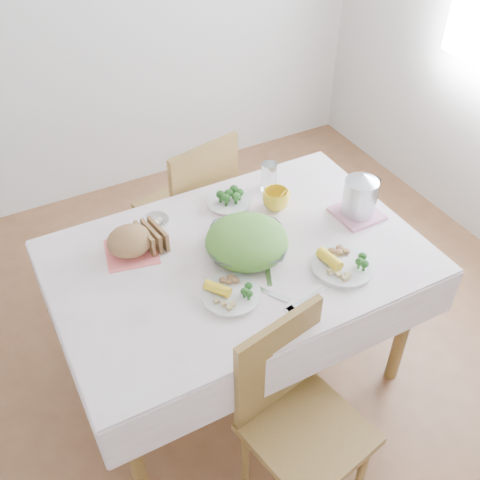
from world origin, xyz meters
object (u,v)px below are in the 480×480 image
dining_table (238,318)px  electric_kettle (360,193)px  yellow_mug (276,199)px  dinner_plate_left (231,294)px  dinner_plate_right (343,266)px  chair_far (185,207)px  salad_bowl (247,246)px  chair_near (309,428)px

dining_table → electric_kettle: size_ratio=6.84×
yellow_mug → dinner_plate_left: bearing=-137.6°
yellow_mug → electric_kettle: electric_kettle is taller
dinner_plate_right → yellow_mug: bearing=94.3°
dining_table → chair_far: size_ratio=1.50×
yellow_mug → dining_table: bearing=-146.1°
salad_bowl → dinner_plate_left: (-0.17, -0.19, -0.03)m
chair_far → dinner_plate_right: bearing=91.3°
electric_kettle → yellow_mug: bearing=125.5°
chair_far → dining_table: bearing=71.3°
dining_table → yellow_mug: bearing=33.9°
chair_far → chair_near: bearing=71.8°
dining_table → yellow_mug: yellow_mug is taller
chair_far → dinner_plate_left: chair_far is taller
chair_near → dinner_plate_left: (-0.07, 0.46, 0.31)m
dinner_plate_left → electric_kettle: size_ratio=1.11×
chair_far → yellow_mug: chair_far is taller
dinner_plate_right → electric_kettle: bearing=44.0°
dining_table → yellow_mug: (0.30, 0.20, 0.43)m
dining_table → yellow_mug: size_ratio=11.66×
salad_bowl → dinner_plate_right: size_ratio=1.26×
dining_table → dinner_plate_right: bearing=-38.4°
chair_near → electric_kettle: 1.00m
chair_far → yellow_mug: 0.69m
dinner_plate_left → dinner_plate_right: 0.47m
chair_near → chair_far: bearing=73.1°
chair_near → dining_table: bearing=73.6°
chair_near → electric_kettle: size_ratio=4.34×
dining_table → electric_kettle: electric_kettle is taller
dinner_plate_right → dinner_plate_left: bearing=171.3°
dinner_plate_left → dinner_plate_right: (0.47, -0.07, 0.00)m
dinner_plate_left → dinner_plate_right: bearing=-8.7°
chair_near → dinner_plate_right: size_ratio=3.50×
chair_far → electric_kettle: bearing=110.7°
chair_near → salad_bowl: (0.10, 0.65, 0.34)m
chair_far → yellow_mug: size_ratio=7.78×
yellow_mug → electric_kettle: bearing=-36.4°
dining_table → chair_far: chair_far is taller
chair_far → salad_bowl: bearing=74.2°
yellow_mug → electric_kettle: (0.29, -0.22, 0.07)m
dining_table → chair_far: 0.77m
dining_table → chair_near: chair_near is taller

